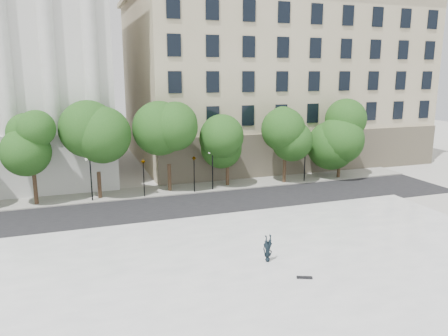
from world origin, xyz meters
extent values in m
plane|color=beige|center=(0.00, 0.00, 0.00)|extent=(160.00, 160.00, 0.00)
cube|color=white|center=(0.00, 3.00, 0.23)|extent=(44.00, 22.00, 0.45)
cube|color=black|center=(0.00, 18.00, 0.01)|extent=(60.00, 8.00, 0.02)
cube|color=#A8A59B|center=(0.00, 24.00, 0.06)|extent=(60.00, 4.00, 0.12)
cube|color=beige|center=(20.00, 39.00, 10.50)|extent=(36.00, 26.00, 21.00)
cylinder|color=black|center=(-0.05, 22.30, 1.75)|extent=(0.10, 0.10, 3.50)
imported|color=black|center=(-0.05, 22.30, 3.86)|extent=(0.51, 1.80, 0.72)
cylinder|color=black|center=(4.88, 22.30, 1.75)|extent=(0.10, 0.10, 3.50)
imported|color=black|center=(4.88, 22.30, 3.87)|extent=(0.81, 1.87, 0.74)
imported|color=black|center=(4.54, 4.45, 0.68)|extent=(0.69, 1.71, 0.46)
cube|color=black|center=(5.55, 1.74, 0.49)|extent=(0.89, 0.56, 0.09)
cylinder|color=#382619|center=(-9.60, 23.14, 1.40)|extent=(0.36, 0.36, 2.80)
sphere|color=#1A4B15|center=(-9.60, 23.14, 5.21)|extent=(3.76, 3.76, 3.76)
cylinder|color=#382619|center=(-4.07, 23.25, 1.31)|extent=(0.36, 0.36, 2.61)
sphere|color=#1A4B15|center=(-4.07, 23.25, 4.85)|extent=(4.42, 4.42, 4.42)
cylinder|color=#382619|center=(2.69, 23.62, 1.40)|extent=(0.36, 0.36, 2.81)
sphere|color=#1A4B15|center=(2.69, 23.62, 5.22)|extent=(4.57, 4.57, 4.57)
cylinder|color=#382619|center=(8.89, 23.81, 1.35)|extent=(0.36, 0.36, 2.69)
sphere|color=#1A4B15|center=(8.89, 23.81, 5.00)|extent=(4.24, 4.24, 4.24)
cylinder|color=#382619|center=(15.05, 22.92, 1.42)|extent=(0.36, 0.36, 2.83)
sphere|color=#1A4B15|center=(15.05, 22.92, 5.26)|extent=(3.97, 3.97, 3.97)
cylinder|color=#382619|center=(21.88, 22.97, 1.33)|extent=(0.36, 0.36, 2.65)
sphere|color=#1A4B15|center=(21.88, 22.97, 4.93)|extent=(4.53, 4.53, 4.53)
cylinder|color=black|center=(-4.80, 22.60, 1.96)|extent=(0.12, 0.12, 3.92)
cube|color=black|center=(-4.80, 22.60, 3.92)|extent=(0.60, 0.06, 0.06)
sphere|color=white|center=(-5.10, 22.60, 4.02)|extent=(0.28, 0.28, 0.28)
sphere|color=white|center=(-4.50, 22.60, 4.02)|extent=(0.28, 0.28, 0.28)
cylinder|color=black|center=(6.87, 22.60, 1.92)|extent=(0.12, 0.12, 3.83)
cube|color=black|center=(6.87, 22.60, 3.83)|extent=(0.60, 0.06, 0.06)
sphere|color=white|center=(6.57, 22.60, 3.93)|extent=(0.28, 0.28, 0.28)
sphere|color=white|center=(7.17, 22.60, 3.93)|extent=(0.28, 0.28, 0.28)
cylinder|color=black|center=(17.31, 22.60, 1.89)|extent=(0.12, 0.12, 3.77)
cube|color=black|center=(17.31, 22.60, 3.77)|extent=(0.60, 0.06, 0.06)
sphere|color=white|center=(17.01, 22.60, 3.87)|extent=(0.28, 0.28, 0.28)
sphere|color=white|center=(17.61, 22.60, 3.87)|extent=(0.28, 0.28, 0.28)
camera|label=1|loc=(-6.10, -17.96, 11.69)|focal=35.00mm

